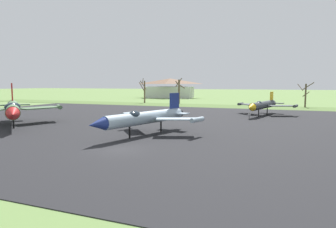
% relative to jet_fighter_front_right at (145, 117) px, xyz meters
% --- Properties ---
extents(ground_plane, '(600.00, 600.00, 0.00)m').
position_rel_jet_fighter_front_right_xyz_m(ground_plane, '(1.20, -7.50, -2.08)').
color(ground_plane, '#607F42').
extents(asphalt_apron, '(101.25, 60.96, 0.05)m').
position_rel_jet_fighter_front_right_xyz_m(asphalt_apron, '(1.20, 10.79, -2.06)').
color(asphalt_apron, black).
rests_on(asphalt_apron, ground).
extents(grass_verge_strip, '(161.25, 12.00, 0.06)m').
position_rel_jet_fighter_front_right_xyz_m(grass_verge_strip, '(1.20, 47.27, -2.05)').
color(grass_verge_strip, '#4F6B33').
rests_on(grass_verge_strip, ground).
extents(jet_fighter_front_right, '(11.14, 14.66, 4.71)m').
position_rel_jet_fighter_front_right_xyz_m(jet_fighter_front_right, '(0.00, 0.00, 0.00)').
color(jet_fighter_front_right, '#8EA3B2').
rests_on(jet_fighter_front_right, ground).
extents(jet_fighter_rear_center, '(14.75, 14.21, 5.98)m').
position_rel_jet_fighter_front_right_xyz_m(jet_fighter_rear_center, '(-20.47, 0.29, 0.38)').
color(jet_fighter_rear_center, '#4C6B47').
rests_on(jet_fighter_rear_center, ground).
extents(jet_fighter_rear_left, '(11.08, 14.18, 4.31)m').
position_rel_jet_fighter_front_right_xyz_m(jet_fighter_rear_left, '(10.86, 27.27, -0.08)').
color(jet_fighter_rear_left, '#33383D').
rests_on(jet_fighter_rear_left, ground).
extents(info_placard_rear_left, '(0.56, 0.35, 0.95)m').
position_rel_jet_fighter_front_right_xyz_m(info_placard_rear_left, '(9.21, 20.44, -1.48)').
color(info_placard_rear_left, black).
rests_on(info_placard_rear_left, ground).
extents(bare_tree_far_left, '(2.71, 2.25, 7.60)m').
position_rel_jet_fighter_front_right_xyz_m(bare_tree_far_left, '(-25.80, 52.42, 1.80)').
color(bare_tree_far_left, brown).
rests_on(bare_tree_far_left, ground).
extents(bare_tree_left_of_center, '(3.24, 3.26, 7.63)m').
position_rel_jet_fighter_front_right_xyz_m(bare_tree_left_of_center, '(-14.48, 52.53, 1.97)').
color(bare_tree_left_of_center, brown).
rests_on(bare_tree_left_of_center, ground).
extents(bare_tree_center, '(3.87, 3.87, 6.31)m').
position_rel_jet_fighter_front_right_xyz_m(bare_tree_center, '(19.24, 51.68, 1.29)').
color(bare_tree_center, brown).
rests_on(bare_tree_center, ground).
extents(visitor_building, '(21.91, 16.50, 8.11)m').
position_rel_jet_fighter_front_right_xyz_m(visitor_building, '(-30.93, 87.37, 1.88)').
color(visitor_building, beige).
rests_on(visitor_building, ground).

